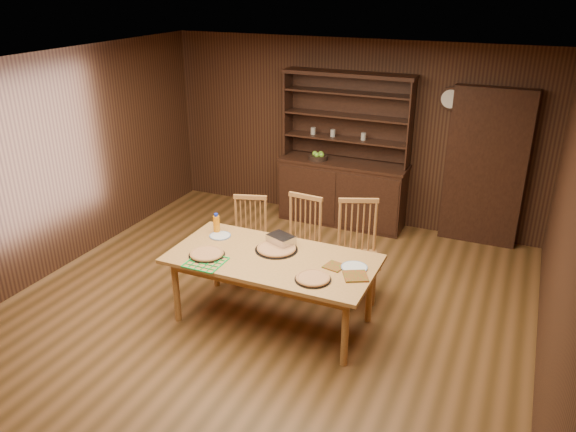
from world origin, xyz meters
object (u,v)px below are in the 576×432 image
at_px(china_hutch, 343,184).
at_px(chair_left, 250,236).
at_px(dining_table, 272,264).
at_px(chair_center, 301,238).
at_px(chair_right, 357,246).
at_px(juice_bottle, 216,224).

bearing_deg(china_hutch, chair_left, -103.66).
bearing_deg(dining_table, chair_center, 92.93).
bearing_deg(chair_center, chair_left, -166.27).
xyz_separation_m(chair_left, chair_center, (0.62, 0.10, 0.04)).
relative_size(chair_center, chair_right, 0.96).
height_order(dining_table, juice_bottle, juice_bottle).
bearing_deg(chair_center, china_hutch, 98.41).
xyz_separation_m(chair_left, juice_bottle, (-0.15, -0.48, 0.32)).
xyz_separation_m(chair_left, chair_right, (1.29, 0.12, 0.07)).
relative_size(chair_left, juice_bottle, 4.45).
bearing_deg(chair_right, china_hutch, 91.07).
distance_m(chair_right, juice_bottle, 1.58).
bearing_deg(chair_left, chair_right, -11.61).
xyz_separation_m(dining_table, chair_center, (-0.04, 0.87, -0.10)).
distance_m(dining_table, chair_center, 0.88).
distance_m(chair_left, chair_right, 1.29).
bearing_deg(china_hutch, dining_table, -86.26).
bearing_deg(chair_center, chair_right, 5.67).
height_order(dining_table, chair_left, chair_left).
height_order(china_hutch, chair_right, china_hutch).
distance_m(chair_left, chair_center, 0.63).
height_order(china_hutch, chair_center, china_hutch).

